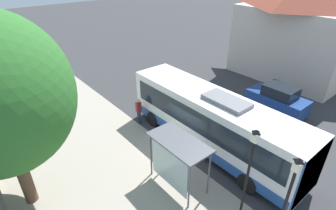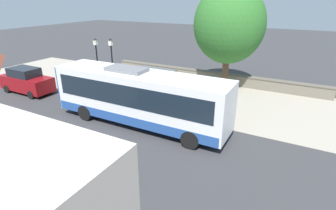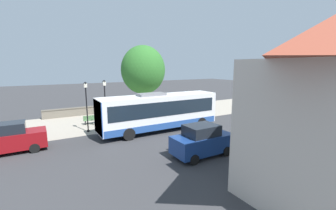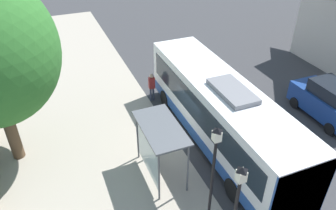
{
  "view_description": "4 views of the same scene",
  "coord_description": "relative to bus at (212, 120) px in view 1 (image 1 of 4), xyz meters",
  "views": [
    {
      "loc": [
        -7.85,
        -8.62,
        9.64
      ],
      "look_at": [
        1.18,
        2.19,
        1.73
      ],
      "focal_mm": 28.0,
      "sensor_mm": 36.0,
      "label": 1
    },
    {
      "loc": [
        13.92,
        7.62,
        7.28
      ],
      "look_at": [
        0.77,
        0.58,
        1.15
      ],
      "focal_mm": 28.0,
      "sensor_mm": 36.0,
      "label": 2
    },
    {
      "loc": [
        19.3,
        -10.23,
        5.85
      ],
      "look_at": [
        1.23,
        0.42,
        2.17
      ],
      "focal_mm": 24.0,
      "sensor_mm": 36.0,
      "label": 3
    },
    {
      "loc": [
        -5.15,
        -11.51,
        10.52
      ],
      "look_at": [
        -0.51,
        -0.15,
        2.35
      ],
      "focal_mm": 35.0,
      "sensor_mm": 36.0,
      "label": 4
    }
  ],
  "objects": [
    {
      "name": "street_lamp_far",
      "position": [
        -2.71,
        -4.14,
        0.91
      ],
      "size": [
        0.28,
        0.28,
        4.6
      ],
      "color": "black",
      "rests_on": "ground"
    },
    {
      "name": "ground_plane",
      "position": [
        -1.83,
        0.82,
        -1.81
      ],
      "size": [
        120.0,
        120.0,
        0.0
      ],
      "primitive_type": "plane",
      "color": "#353538",
      "rests_on": "ground"
    },
    {
      "name": "pedestrian",
      "position": [
        -1.67,
        4.77,
        -0.77
      ],
      "size": [
        0.34,
        0.23,
        1.76
      ],
      "color": "#2D3347",
      "rests_on": "ground"
    },
    {
      "name": "parked_car_far_lane",
      "position": [
        6.5,
        -0.36,
        -0.81
      ],
      "size": [
        1.98,
        4.05,
        2.09
      ],
      "color": "navy",
      "rests_on": "ground"
    },
    {
      "name": "background_building",
      "position": [
        13.63,
        2.63,
        2.77
      ],
      "size": [
        6.88,
        9.89,
        8.86
      ],
      "color": "beige",
      "rests_on": "ground"
    },
    {
      "name": "street_lamp_near",
      "position": [
        -2.86,
        -5.73,
        0.84
      ],
      "size": [
        0.28,
        0.28,
        4.49
      ],
      "color": "black",
      "rests_on": "ground"
    },
    {
      "name": "bus",
      "position": [
        0.0,
        0.0,
        0.0
      ],
      "size": [
        2.61,
        11.03,
        3.49
      ],
      "color": "white",
      "rests_on": "ground"
    },
    {
      "name": "bus_shelter",
      "position": [
        -3.47,
        -0.98,
        0.28
      ],
      "size": [
        1.52,
        2.98,
        2.57
      ],
      "color": "#515459",
      "rests_on": "ground"
    },
    {
      "name": "sidewalk_plaza",
      "position": [
        -6.33,
        0.82,
        -1.8
      ],
      "size": [
        9.0,
        44.0,
        0.02
      ],
      "color": "#9E9384",
      "rests_on": "ground"
    }
  ]
}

